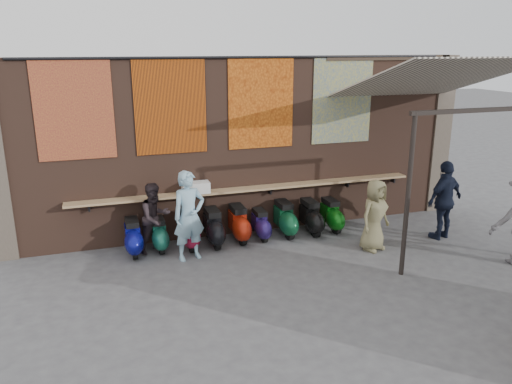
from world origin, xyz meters
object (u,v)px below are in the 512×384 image
scooter_stool_0 (133,238)px  scooter_stool_3 (214,228)px  scooter_stool_1 (159,235)px  diner_right (155,218)px  shopper_tan (375,215)px  diner_left (189,216)px  scooter_stool_2 (189,231)px  scooter_stool_6 (285,219)px  shopper_navy (445,200)px  scooter_stool_4 (239,224)px  scooter_stool_5 (261,225)px  scooter_stool_7 (311,217)px  scooter_stool_8 (331,215)px  shelf_box (196,188)px

scooter_stool_0 → scooter_stool_3: scooter_stool_3 is taller
scooter_stool_1 → scooter_stool_3: 1.17m
diner_right → shopper_tan: size_ratio=0.97×
scooter_stool_3 → diner_left: 0.99m
scooter_stool_2 → scooter_stool_3: bearing=-1.0°
shopper_tan → scooter_stool_6: bearing=116.9°
scooter_stool_3 → shopper_navy: 5.19m
scooter_stool_2 → shopper_tan: bearing=-19.5°
scooter_stool_4 → shopper_navy: shopper_navy is taller
scooter_stool_5 → diner_right: diner_right is taller
scooter_stool_1 → scooter_stool_2: scooter_stool_2 is taller
scooter_stool_2 → diner_right: (-0.70, 0.03, 0.36)m
scooter_stool_1 → scooter_stool_3: (1.16, -0.09, 0.05)m
scooter_stool_0 → scooter_stool_7: bearing=-0.3°
scooter_stool_7 → scooter_stool_4: bearing=177.8°
scooter_stool_6 → scooter_stool_3: bearing=-178.6°
scooter_stool_8 → shopper_tan: 1.43m
scooter_stool_3 → scooter_stool_7: bearing=-0.1°
scooter_stool_7 → scooter_stool_8: size_ratio=1.05×
scooter_stool_6 → shopper_navy: 3.59m
shelf_box → scooter_stool_7: size_ratio=0.72×
diner_left → shopper_navy: 5.69m
scooter_stool_8 → diner_left: diner_left is taller
diner_right → scooter_stool_8: bearing=-29.7°
scooter_stool_6 → scooter_stool_7: (0.63, -0.05, -0.01)m
diner_right → scooter_stool_5: bearing=-30.0°
scooter_stool_0 → scooter_stool_3: 1.72m
scooter_stool_8 → diner_left: 3.58m
scooter_stool_8 → scooter_stool_7: bearing=-177.2°
scooter_stool_2 → shopper_tan: (3.73, -1.32, 0.38)m
shopper_navy → scooter_stool_0: bearing=-25.2°
scooter_stool_3 → scooter_stool_8: size_ratio=1.07×
scooter_stool_5 → diner_left: (-1.72, -0.58, 0.59)m
shelf_box → scooter_stool_8: bearing=-5.7°
scooter_stool_3 → shopper_tan: bearing=-22.3°
scooter_stool_8 → shelf_box: bearing=174.3°
scooter_stool_7 → diner_left: bearing=-169.3°
scooter_stool_1 → shopper_navy: shopper_navy is taller
scooter_stool_1 → shopper_navy: 6.34m
scooter_stool_4 → scooter_stool_7: bearing=-2.2°
diner_right → shopper_tan: bearing=-46.4°
scooter_stool_0 → scooter_stool_4: (2.31, 0.05, 0.02)m
scooter_stool_8 → shopper_navy: bearing=-29.7°
scooter_stool_5 → shopper_navy: (3.93, -1.23, 0.56)m
scooter_stool_1 → scooter_stool_2: size_ratio=0.89×
scooter_stool_3 → diner_left: bearing=-138.1°
scooter_stool_5 → scooter_stool_0: bearing=-180.0°
shelf_box → scooter_stool_8: shelf_box is taller
scooter_stool_2 → scooter_stool_3: scooter_stool_3 is taller
scooter_stool_7 → shopper_tan: size_ratio=0.53×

